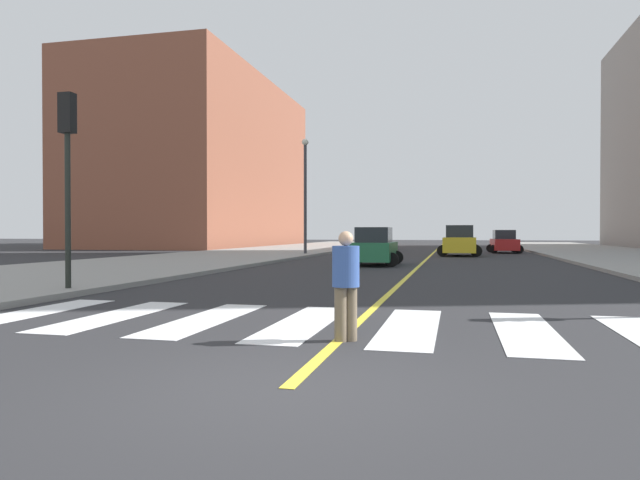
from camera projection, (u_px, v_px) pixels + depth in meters
name	position (u px, v px, depth m)	size (l,w,h in m)	color
ground_plane	(286.00, 389.00, 5.62)	(220.00, 220.00, 0.00)	#28282B
sidewalk_kerb_west	(166.00, 262.00, 27.90)	(10.00, 120.00, 0.15)	gray
crosswalk_paint	(356.00, 325.00, 9.51)	(13.50, 4.00, 0.01)	silver
lane_divider_paint	(434.00, 252.00, 44.52)	(0.16, 80.00, 0.01)	yellow
low_rise_brick_west	(202.00, 165.00, 64.89)	(16.00, 32.00, 18.54)	brown
car_yellow_nearest	(460.00, 242.00, 37.48)	(2.86, 4.54, 2.01)	gold
car_red_second	(504.00, 242.00, 42.71)	(2.50, 3.92, 1.72)	red
car_green_third	(374.00, 248.00, 26.76)	(2.51, 4.00, 1.78)	#236B42
car_gray_fourth	(378.00, 240.00, 51.30)	(2.50, 3.98, 1.77)	slate
traffic_light_far_corner	(68.00, 151.00, 14.25)	(0.36, 0.41, 4.89)	black
pedestrian_crossing	(346.00, 281.00, 8.09)	(0.39, 0.39, 1.57)	brown
street_lamp	(305.00, 186.00, 37.62)	(0.44, 0.44, 7.59)	#38383D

